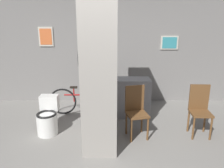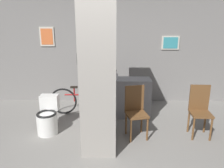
# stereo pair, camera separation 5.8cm
# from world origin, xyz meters

# --- Properties ---
(ground_plane) EXTENTS (14.00, 14.00, 0.00)m
(ground_plane) POSITION_xyz_m (0.00, 0.00, 0.00)
(ground_plane) COLOR gray
(wall_back) EXTENTS (8.00, 0.09, 2.60)m
(wall_back) POSITION_xyz_m (-0.00, 2.63, 1.30)
(wall_back) COLOR gray
(wall_back) RESTS_ON ground_plane
(pillar_center) EXTENTS (0.57, 1.04, 2.60)m
(pillar_center) POSITION_xyz_m (-0.15, 0.52, 1.30)
(pillar_center) COLOR gray
(pillar_center) RESTS_ON ground_plane
(counter_shelf) EXTENTS (1.24, 0.44, 0.87)m
(counter_shelf) POSITION_xyz_m (0.27, 1.62, 0.43)
(counter_shelf) COLOR gray
(counter_shelf) RESTS_ON ground_plane
(toilet) EXTENTS (0.39, 0.55, 0.69)m
(toilet) POSITION_xyz_m (-1.17, 0.83, 0.29)
(toilet) COLOR white
(toilet) RESTS_ON ground_plane
(chair_near_pillar) EXTENTS (0.43, 0.43, 0.95)m
(chair_near_pillar) POSITION_xyz_m (0.49, 0.73, 0.52)
(chair_near_pillar) COLOR brown
(chair_near_pillar) RESTS_ON ground_plane
(chair_by_doorway) EXTENTS (0.38, 0.38, 0.95)m
(chair_by_doorway) POSITION_xyz_m (1.68, 0.78, 0.52)
(chair_by_doorway) COLOR brown
(chair_by_doorway) RESTS_ON ground_plane
(bicycle) EXTENTS (1.66, 0.42, 0.67)m
(bicycle) POSITION_xyz_m (-0.55, 1.70, 0.32)
(bicycle) COLOR black
(bicycle) RESTS_ON ground_plane
(bottle_tall) EXTENTS (0.06, 0.06, 0.28)m
(bottle_tall) POSITION_xyz_m (0.02, 1.66, 0.97)
(bottle_tall) COLOR olive
(bottle_tall) RESTS_ON counter_shelf
(bottle_short) EXTENTS (0.08, 0.08, 0.20)m
(bottle_short) POSITION_xyz_m (0.13, 1.59, 0.94)
(bottle_short) COLOR silver
(bottle_short) RESTS_ON counter_shelf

